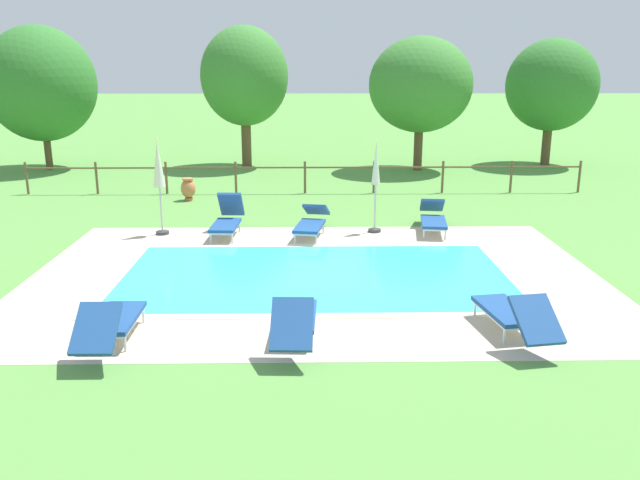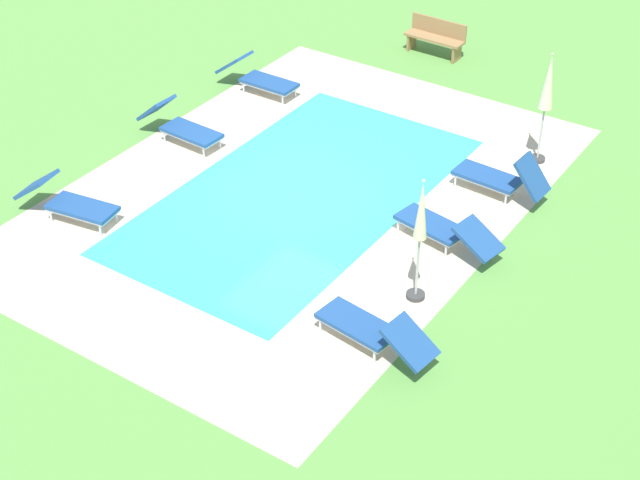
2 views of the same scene
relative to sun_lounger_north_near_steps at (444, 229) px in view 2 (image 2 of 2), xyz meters
name	(u,v)px [view 2 (image 2 of 2)]	position (x,y,z in m)	size (l,w,h in m)	color
ground_plane	(299,194)	(0.05, -3.12, -0.35)	(160.00, 160.00, 0.00)	#599342
pool_deck_paving	(299,194)	(0.05, -3.12, -0.35)	(11.40, 7.91, 0.01)	beige
swimming_pool_water	(299,194)	(0.05, -3.12, -0.35)	(7.65, 4.17, 0.01)	#38C6D1
pool_coping_rim	(299,194)	(0.05, -3.12, -0.34)	(8.13, 4.65, 0.01)	beige
sun_lounger_north_near_steps	(444,229)	(0.00, 0.00, 0.00)	(0.96, 2.15, 0.71)	navy
sun_lounger_north_mid	(181,126)	(-0.28, -6.36, 0.03)	(0.68, 1.99, 0.88)	navy
sun_lounger_north_far	(500,177)	(-2.09, 0.09, 0.04)	(0.70, 1.88, 0.99)	navy
sun_lounger_north_end	(259,77)	(-3.05, -6.40, 0.02)	(0.60, 2.00, 0.84)	navy
sun_lounger_south_near_corner	(372,330)	(3.08, 0.37, 0.01)	(0.86, 2.11, 0.76)	navy
sun_lounger_south_mid	(69,201)	(3.11, -6.18, 0.02)	(0.91, 2.08, 0.83)	navy
patio_umbrella_closed_row_west	(547,89)	(-3.72, 0.19, 1.27)	(0.32, 0.32, 2.38)	#383838
patio_umbrella_closed_row_centre	(421,224)	(1.59, 0.32, 1.13)	(0.32, 0.32, 2.31)	#383838
wooden_bench_lawn_side	(436,36)	(-7.14, -4.03, 0.11)	(0.48, 1.51, 0.87)	#937047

